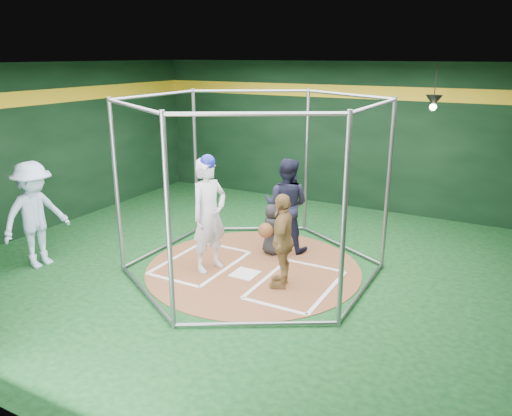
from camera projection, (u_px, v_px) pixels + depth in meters
The scene contains 12 objects.
room_shell at pixel (253, 172), 8.36m from camera, with size 10.10×9.10×3.53m.
clay_disc at pixel (253, 268), 8.87m from camera, with size 3.80×3.80×0.01m, color brown.
home_plate at pixel (245, 274), 8.62m from camera, with size 0.43×0.43×0.01m, color white.
batter_box_left at pixel (201, 262), 9.09m from camera, with size 1.17×1.77×0.01m.
batter_box_right at pixel (296, 284), 8.23m from camera, with size 1.17×1.77×0.01m.
batting_cage at pixel (253, 187), 8.43m from camera, with size 4.05×4.67×3.00m.
pendant_lamp_near at pixel (434, 101), 10.09m from camera, with size 0.34×0.34×0.90m.
batter_figure at pixel (209, 214), 8.55m from camera, with size 0.65×0.82×2.05m.
visitor_leopard at pixel (283, 241), 7.98m from camera, with size 0.91×0.38×1.56m, color tan.
catcher_figure at pixel (271, 229), 9.36m from camera, with size 0.56×0.62×0.98m.
umpire at pixel (286, 205), 9.46m from camera, with size 0.87×0.68×1.80m, color black.
bystander_blue at pixel (35, 215), 8.74m from camera, with size 1.23×0.71×1.90m, color #AFC7E8.
Camera 1 is at (3.93, -7.15, 3.65)m, focal length 35.00 mm.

